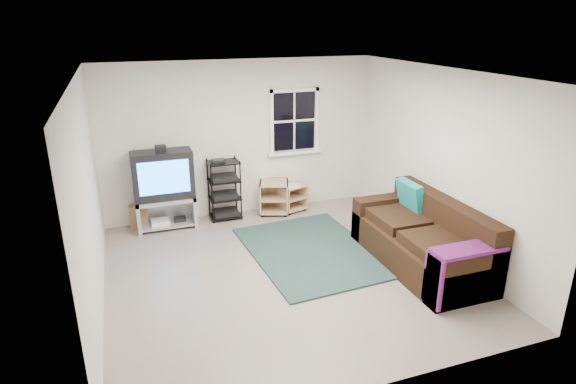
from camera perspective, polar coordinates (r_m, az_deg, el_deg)
name	(u,v)px	position (r m, az deg, el deg)	size (l,w,h in m)	color
room	(294,125)	(8.34, 0.74, 7.94)	(4.60, 4.62, 4.60)	gray
tv_unit	(164,183)	(7.84, -14.53, 1.02)	(0.93, 0.47, 1.37)	#A5A6AE
av_rack	(225,193)	(8.12, -7.53, -0.13)	(0.52, 0.38, 1.03)	black
side_table_left	(274,196)	(8.36, -1.65, -0.43)	(0.61, 0.61, 0.57)	tan
side_table_right	(291,195)	(8.47, 0.31, -0.35)	(0.53, 0.53, 0.49)	tan
sofa	(423,241)	(6.82, 15.71, -5.62)	(0.97, 2.20, 1.00)	black
shag_rug	(312,251)	(7.07, 2.83, -6.96)	(1.70, 2.33, 0.03)	black
paper_bag	(139,216)	(8.13, -17.29, -2.78)	(0.27, 0.18, 0.39)	olive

